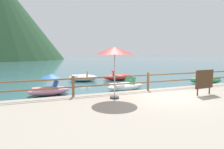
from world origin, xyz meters
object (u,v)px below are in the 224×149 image
object	(u,v)px
beach_umbrella	(115,51)
pedal_boat_4	(83,78)
sign_board	(204,80)
pedal_boat_0	(118,77)
pedal_boat_2	(125,86)
pedal_boat_3	(206,80)
pedal_boat_1	(49,88)

from	to	relation	value
beach_umbrella	pedal_boat_4	bearing A→B (deg)	87.11
sign_board	pedal_boat_0	size ratio (longest dim) A/B	0.43
pedal_boat_0	pedal_boat_2	xyz separation A→B (m)	(-1.37, -4.43, -0.00)
pedal_boat_2	pedal_boat_3	bearing A→B (deg)	0.86
beach_umbrella	pedal_boat_1	distance (m)	4.87
beach_umbrella	pedal_boat_0	world-z (taller)	beach_umbrella
beach_umbrella	pedal_boat_2	bearing A→B (deg)	57.58
beach_umbrella	pedal_boat_0	xyz separation A→B (m)	(3.42, 7.65, -2.17)
sign_board	pedal_boat_1	size ratio (longest dim) A/B	0.49
sign_board	pedal_boat_1	xyz separation A→B (m)	(-6.73, 4.50, -0.75)
beach_umbrella	pedal_boat_4	xyz separation A→B (m)	(0.41, 8.14, -2.15)
sign_board	pedal_boat_3	bearing A→B (deg)	41.61
beach_umbrella	pedal_boat_2	world-z (taller)	beach_umbrella
beach_umbrella	pedal_boat_3	world-z (taller)	beach_umbrella
pedal_boat_3	pedal_boat_4	distance (m)	9.80
pedal_boat_1	pedal_boat_2	xyz separation A→B (m)	(4.57, -0.39, -0.11)
beach_umbrella	pedal_boat_2	distance (m)	4.40
pedal_boat_2	pedal_boat_4	distance (m)	5.18
sign_board	pedal_boat_0	bearing A→B (deg)	95.25
sign_board	beach_umbrella	world-z (taller)	beach_umbrella
sign_board	pedal_boat_3	size ratio (longest dim) A/B	0.45
pedal_boat_0	pedal_boat_1	distance (m)	7.19
pedal_boat_3	pedal_boat_4	world-z (taller)	pedal_boat_4
sign_board	beach_umbrella	size ratio (longest dim) A/B	0.53
pedal_boat_1	pedal_boat_3	distance (m)	11.48
sign_board	pedal_boat_2	size ratio (longest dim) A/B	0.43
pedal_boat_1	pedal_boat_2	bearing A→B (deg)	-4.84
pedal_boat_1	pedal_boat_4	bearing A→B (deg)	57.03
sign_board	pedal_boat_0	world-z (taller)	sign_board
pedal_boat_1	pedal_boat_3	world-z (taller)	pedal_boat_1
pedal_boat_3	sign_board	bearing A→B (deg)	-138.39
pedal_boat_1	pedal_boat_2	world-z (taller)	pedal_boat_1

